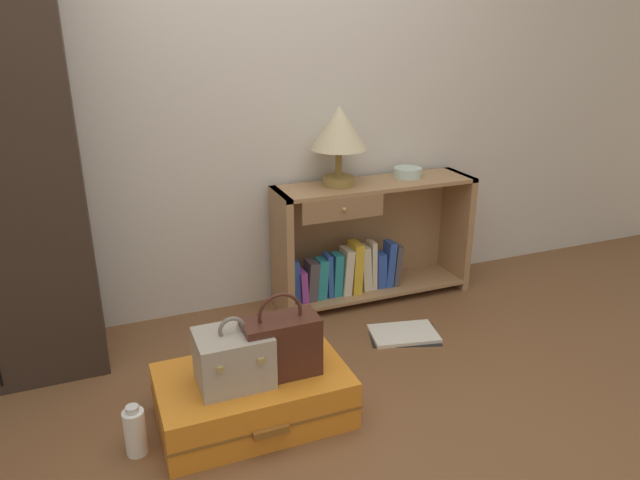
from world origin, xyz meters
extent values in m
plane|color=brown|center=(0.00, 0.00, 0.00)|extent=(9.00, 9.00, 0.00)
cube|color=beige|center=(0.00, 1.50, 1.30)|extent=(6.40, 0.10, 2.60)
cube|color=#A37A51|center=(0.20, 1.27, 0.35)|extent=(0.04, 0.30, 0.69)
cube|color=#A37A51|center=(1.31, 1.27, 0.35)|extent=(0.04, 0.30, 0.69)
cube|color=#A37A51|center=(0.75, 1.27, 0.68)|extent=(1.15, 0.30, 0.02)
cube|color=#A37A51|center=(0.75, 1.27, 0.06)|extent=(1.07, 0.30, 0.02)
cube|color=#A37A51|center=(0.75, 1.41, 0.35)|extent=(1.07, 0.01, 0.67)
cube|color=#8F6B47|center=(0.49, 1.13, 0.61)|extent=(0.46, 0.02, 0.12)
sphere|color=#9E844C|center=(0.49, 1.12, 0.61)|extent=(0.02, 0.02, 0.02)
cube|color=#2D51B2|center=(0.26, 1.25, 0.19)|extent=(0.04, 0.09, 0.25)
cube|color=purple|center=(0.30, 1.25, 0.16)|extent=(0.05, 0.12, 0.18)
cube|color=#4C474C|center=(0.36, 1.25, 0.18)|extent=(0.07, 0.11, 0.23)
cube|color=teal|center=(0.41, 1.25, 0.18)|extent=(0.07, 0.10, 0.23)
cube|color=#2D51B2|center=(0.46, 1.25, 0.19)|extent=(0.03, 0.10, 0.25)
cube|color=teal|center=(0.51, 1.25, 0.19)|extent=(0.06, 0.09, 0.25)
cube|color=beige|center=(0.57, 1.25, 0.20)|extent=(0.07, 0.12, 0.27)
cube|color=gold|center=(0.62, 1.25, 0.21)|extent=(0.06, 0.13, 0.30)
cube|color=beige|center=(0.69, 1.25, 0.20)|extent=(0.07, 0.09, 0.27)
cube|color=beige|center=(0.73, 1.25, 0.21)|extent=(0.04, 0.08, 0.29)
cube|color=#2D51B2|center=(0.78, 1.25, 0.17)|extent=(0.06, 0.08, 0.21)
cube|color=#2D51B2|center=(0.84, 1.25, 0.20)|extent=(0.06, 0.10, 0.27)
cube|color=#4C474C|center=(0.89, 1.25, 0.19)|extent=(0.05, 0.10, 0.25)
cylinder|color=olive|center=(0.53, 1.29, 0.72)|extent=(0.17, 0.17, 0.05)
cylinder|color=olive|center=(0.53, 1.29, 0.82)|extent=(0.04, 0.04, 0.15)
cone|color=beige|center=(0.53, 1.29, 1.01)|extent=(0.30, 0.30, 0.23)
cylinder|color=silver|center=(0.97, 1.31, 0.72)|extent=(0.16, 0.16, 0.05)
cube|color=orange|center=(-0.21, 0.43, 0.11)|extent=(0.75, 0.46, 0.21)
cube|color=brown|center=(-0.21, 0.43, 0.11)|extent=(0.76, 0.47, 0.01)
cube|color=brown|center=(-0.21, 0.19, 0.11)|extent=(0.14, 0.02, 0.03)
cube|color=#A89E8E|center=(-0.29, 0.40, 0.32)|extent=(0.28, 0.22, 0.21)
torus|color=slate|center=(-0.29, 0.40, 0.44)|extent=(0.11, 0.02, 0.11)
cube|color=tan|center=(-0.37, 0.28, 0.35)|extent=(0.02, 0.01, 0.02)
cube|color=tan|center=(-0.21, 0.28, 0.35)|extent=(0.02, 0.01, 0.02)
cube|color=#472319|center=(-0.10, 0.39, 0.33)|extent=(0.30, 0.15, 0.24)
torus|color=#472319|center=(-0.10, 0.39, 0.48)|extent=(0.18, 0.01, 0.18)
cylinder|color=white|center=(-0.68, 0.39, 0.09)|extent=(0.08, 0.08, 0.18)
cylinder|color=silver|center=(-0.68, 0.39, 0.20)|extent=(0.05, 0.05, 0.02)
cube|color=white|center=(0.69, 0.79, 0.01)|extent=(0.38, 0.29, 0.02)
cube|color=black|center=(0.69, 0.79, 0.00)|extent=(0.41, 0.34, 0.01)
camera|label=1|loc=(-0.71, -1.55, 1.55)|focal=33.14mm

